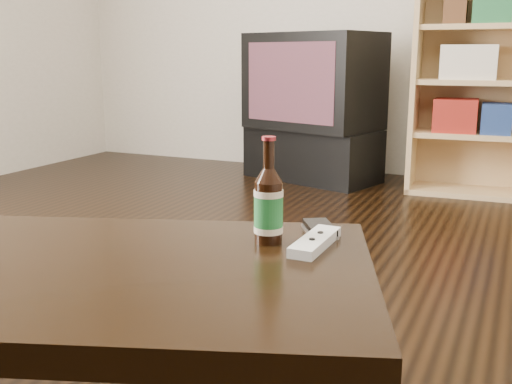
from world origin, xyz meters
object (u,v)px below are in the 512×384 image
at_px(tv, 314,81).
at_px(bookshelf, 476,77).
at_px(tv_stand, 312,154).
at_px(phone, 320,229).
at_px(coffee_table, 85,291).
at_px(beer_bottle, 269,206).
at_px(remote, 315,242).

bearing_deg(tv, bookshelf, 17.20).
distance_m(tv_stand, phone, 2.72).
relative_size(bookshelf, coffee_table, 1.04).
distance_m(tv, coffee_table, 3.01).
bearing_deg(tv_stand, phone, -53.43).
distance_m(beer_bottle, phone, 0.16).
height_order(tv, remote, tv).
bearing_deg(bookshelf, remote, -95.30).
height_order(bookshelf, beer_bottle, bookshelf).
distance_m(tv, remote, 2.81).
height_order(tv, beer_bottle, tv).
bearing_deg(tv, coffee_table, -62.48).
height_order(coffee_table, beer_bottle, beer_bottle).
bearing_deg(phone, beer_bottle, -157.73).
distance_m(coffee_table, beer_bottle, 0.42).
xyz_separation_m(tv, bookshelf, (1.01, -0.00, 0.04)).
distance_m(phone, remote, 0.10).
height_order(beer_bottle, phone, beer_bottle).
relative_size(phone, remote, 0.68).
xyz_separation_m(tv, remote, (0.91, -2.65, -0.22)).
bearing_deg(bookshelf, tv_stand, 176.58).
distance_m(tv_stand, beer_bottle, 2.81).
height_order(tv_stand, coffee_table, coffee_table).
distance_m(tv, phone, 2.71).
bearing_deg(beer_bottle, coffee_table, -135.05).
xyz_separation_m(bookshelf, beer_bottle, (-0.20, -2.66, -0.19)).
distance_m(tv_stand, bookshelf, 1.14).
bearing_deg(beer_bottle, tv, 106.89).
xyz_separation_m(tv_stand, phone, (0.89, -2.55, 0.26)).
distance_m(tv, beer_bottle, 2.79).
bearing_deg(bookshelf, phone, -95.91).
bearing_deg(coffee_table, bookshelf, 80.69).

